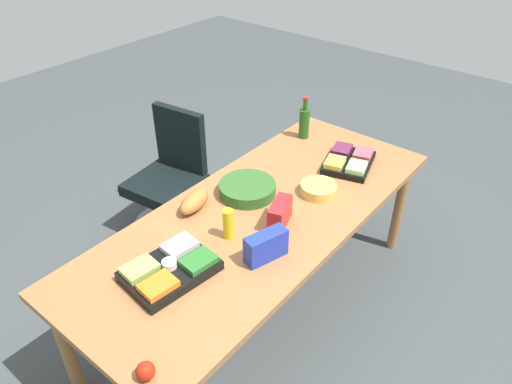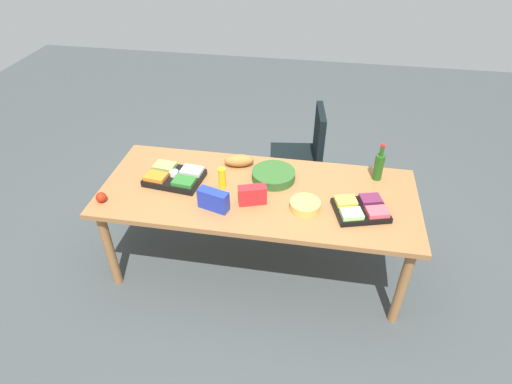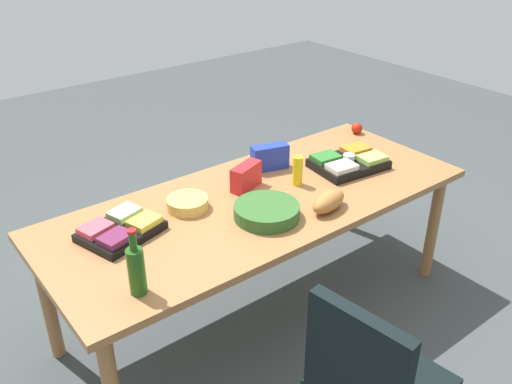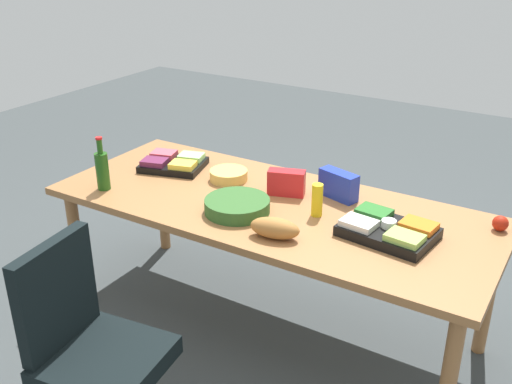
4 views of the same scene
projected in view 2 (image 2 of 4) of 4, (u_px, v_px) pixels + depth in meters
name	position (u px, v px, depth m)	size (l,w,h in m)	color
ground_plane	(258.00, 263.00, 3.65)	(10.00, 10.00, 0.00)	#3E4445
conference_table	(258.00, 199.00, 3.22)	(2.36, 0.97, 0.78)	#98653A
office_chair	(300.00, 163.00, 4.24)	(0.56, 0.56, 0.94)	gray
mustard_bottle	(222.00, 178.00, 3.17)	(0.06, 0.06, 0.17)	yellow
veggie_tray	(174.00, 177.00, 3.26)	(0.45, 0.35, 0.09)	black
wine_bottle	(379.00, 166.00, 3.24)	(0.09, 0.09, 0.30)	#205116
bread_loaf	(239.00, 161.00, 3.42)	(0.24, 0.11, 0.10)	#A56A31
salad_bowl	(274.00, 175.00, 3.28)	(0.34, 0.34, 0.07)	#2E5A26
fruit_platter	(361.00, 209.00, 2.96)	(0.42, 0.37, 0.07)	black
chip_bag_red	(252.00, 195.00, 3.02)	(0.20, 0.08, 0.14)	red
chip_bowl	(305.00, 205.00, 2.99)	(0.22, 0.22, 0.06)	#DDAF51
apple_red	(101.00, 197.00, 3.06)	(0.08, 0.08, 0.08)	#AD200F
chip_bag_blue	(213.00, 200.00, 2.97)	(0.22, 0.08, 0.15)	#1E33AB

